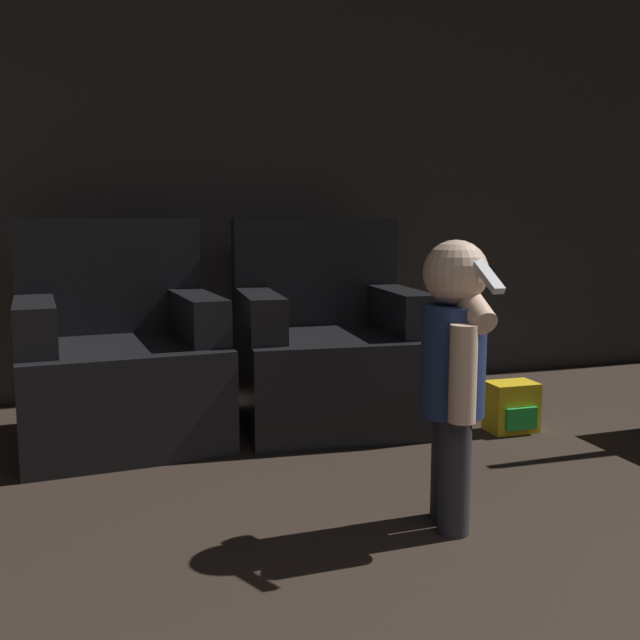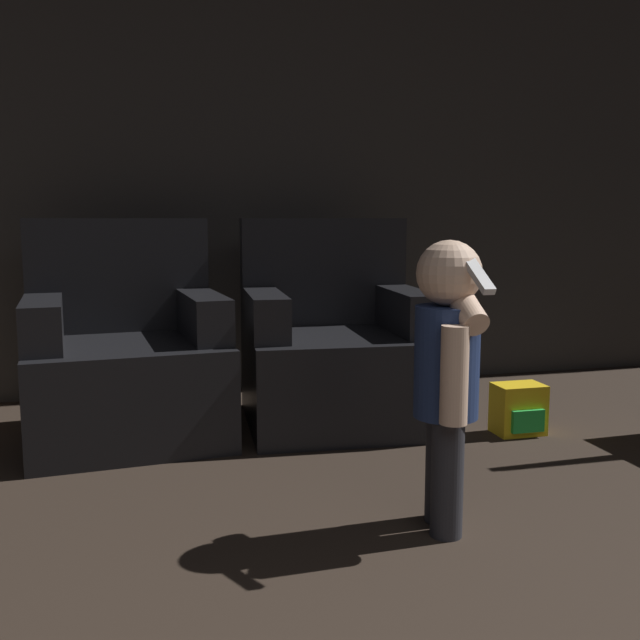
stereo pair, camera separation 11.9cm
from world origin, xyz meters
name	(u,v)px [view 1 (the left image)]	position (x,y,z in m)	size (l,w,h in m)	color
wall_back	(256,161)	(0.00, 4.50, 1.30)	(8.40, 0.05, 2.60)	#33302D
armchair_left	(119,363)	(-0.79, 3.73, 0.34)	(0.91, 0.89, 0.98)	black
armchair_right	(327,352)	(0.18, 3.73, 0.34)	(0.89, 0.87, 0.98)	black
person_toddler	(454,361)	(0.19, 2.44, 0.54)	(0.20, 0.35, 0.91)	#28282D
toy_backpack	(512,407)	(0.94, 3.30, 0.11)	(0.22, 0.17, 0.23)	yellow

